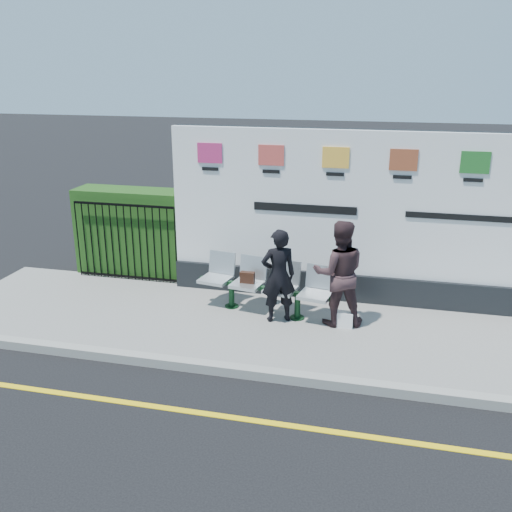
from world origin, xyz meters
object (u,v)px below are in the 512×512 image
at_px(woman_right, 339,273).
at_px(billboard, 398,233).
at_px(woman_left, 278,276).
at_px(bench, 264,299).

bearing_deg(woman_right, billboard, -141.65).
relative_size(billboard, woman_left, 5.12).
distance_m(billboard, bench, 2.55).
xyz_separation_m(bench, woman_right, (1.26, -0.13, 0.62)).
bearing_deg(bench, woman_right, 3.83).
bearing_deg(billboard, woman_left, -147.30).
bearing_deg(woman_left, woman_right, 161.72).
height_order(billboard, bench, billboard).
bearing_deg(bench, woman_left, -29.39).
relative_size(billboard, bench, 3.46).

